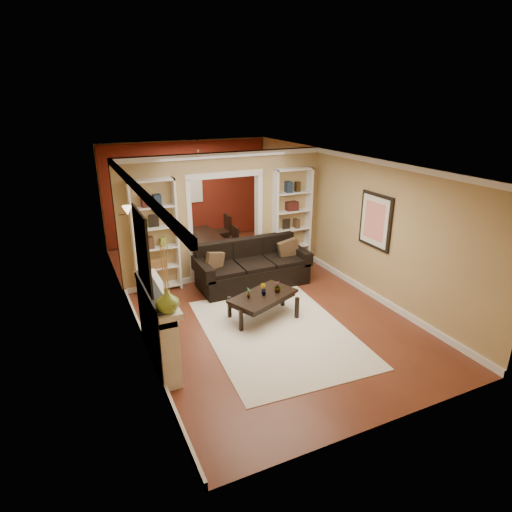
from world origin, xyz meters
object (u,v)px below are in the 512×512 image
coffee_table (263,306)px  fireplace (159,326)px  sofa (253,264)px  bookshelf_right (291,219)px  dining_table (203,245)px  bookshelf_left (155,237)px

coffee_table → fireplace: size_ratio=0.71×
sofa → bookshelf_right: (1.24, 0.58, 0.69)m
sofa → dining_table: bearing=101.0°
bookshelf_left → dining_table: bearing=46.7°
fireplace → dining_table: (1.99, 4.07, -0.30)m
sofa → bookshelf_left: bookshelf_left is taller
coffee_table → dining_table: bearing=66.8°
coffee_table → sofa: bearing=50.1°
coffee_table → bookshelf_right: bookshelf_right is taller
sofa → fireplace: size_ratio=1.39×
sofa → fireplace: bearing=-140.9°
coffee_table → dining_table: (0.02, 3.53, 0.05)m
coffee_table → fireplace: (-1.97, -0.54, 0.35)m
sofa → fireplace: (-2.40, -1.95, 0.12)m
coffee_table → bookshelf_right: size_ratio=0.53×
sofa → bookshelf_right: bookshelf_right is taller
bookshelf_left → dining_table: 2.29m
coffee_table → bookshelf_left: bearing=102.9°
dining_table → sofa: bearing=-169.0°
bookshelf_right → dining_table: bookshelf_right is taller
bookshelf_right → coffee_table: bearing=-130.0°
sofa → dining_table: (-0.41, 2.12, -0.19)m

